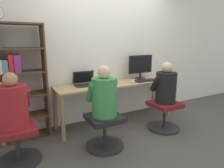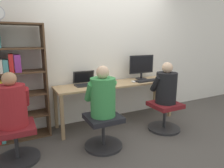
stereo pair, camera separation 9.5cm
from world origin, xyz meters
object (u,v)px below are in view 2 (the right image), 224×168
Objects in this scene: office_chair_right at (103,130)px; office_chair_side at (16,141)px; bookshelf at (4,83)px; desktop_monitor at (142,66)px; office_chair_left at (165,115)px; person_near_shelf at (12,104)px; keyboard at (147,81)px; laptop at (86,82)px; person_at_monitor at (166,86)px; person_at_laptop at (103,95)px.

office_chair_right is 1.13m from office_chair_side.
bookshelf is at bearing 97.51° from office_chair_side.
desktop_monitor is 1.00× the size of office_chair_left.
office_chair_left is 2.33m from person_near_shelf.
desktop_monitor is at bearing 87.16° from office_chair_left.
keyboard reaches higher than office_chair_left.
office_chair_left is 1.16m from office_chair_right.
laptop is (-1.16, -0.01, -0.20)m from desktop_monitor.
person_at_monitor is 1.02× the size of person_near_shelf.
office_chair_right is at bearing -9.63° from office_chair_side.
office_chair_left is 1.00× the size of office_chair_side.
person_at_laptop is at bearing -146.13° from desktop_monitor.
desktop_monitor is 0.80× the size of person_at_monitor.
desktop_monitor is 1.18m from laptop.
laptop is 1.40m from office_chair_side.
laptop is 1.45m from office_chair_left.
office_chair_right is 1.27m from person_at_monitor.
office_chair_left and office_chair_side have the same top height.
person_at_monitor reaches higher than laptop.
person_at_laptop reaches higher than person_at_monitor.
keyboard is 0.66× the size of person_at_laptop.
person_at_monitor reaches higher than keyboard.
office_chair_right is at bearing -90.00° from person_at_laptop.
person_at_laptop is at bearing -33.76° from bookshelf.
office_chair_side is (-1.11, 0.19, 0.00)m from office_chair_right.
person_near_shelf is (-1.15, -0.61, -0.04)m from laptop.
bookshelf reaches higher than keyboard.
desktop_monitor is 2.40m from person_near_shelf.
person_at_laptop reaches higher than office_chair_side.
office_chair_side is at bearing 170.65° from person_at_laptop.
laptop is at bearing 87.40° from office_chair_right.
laptop is 0.55× the size of person_at_laptop.
person_at_laptop is 1.13m from person_near_shelf.
keyboard is 0.85× the size of office_chair_left.
keyboard is at bearing -98.06° from desktop_monitor.
office_chair_side is at bearing -164.91° from desktop_monitor.
office_chair_right is (-1.17, -0.58, -0.49)m from keyboard.
office_chair_side is at bearing -90.00° from person_near_shelf.
laptop is at bearing 146.26° from office_chair_left.
desktop_monitor is 1.43× the size of laptop.
bookshelf is (-1.19, 0.80, 0.13)m from person_at_laptop.
bookshelf is (-2.35, 0.75, 0.63)m from office_chair_left.
keyboard is 2.36m from office_chair_side.
person_near_shelf is (-2.27, 0.14, 0.49)m from office_chair_left.
person_at_monitor is 1.25× the size of office_chair_side.
laptop is 1.23m from bookshelf.
bookshelf is 3.20× the size of office_chair_side.
bookshelf is at bearing 146.24° from person_at_laptop.
office_chair_left is 0.50m from person_at_monitor.
office_chair_side is at bearing -151.88° from laptop.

